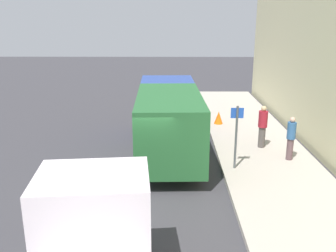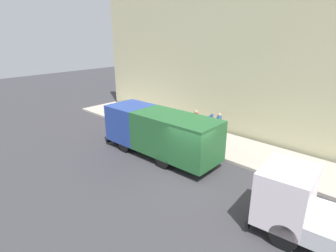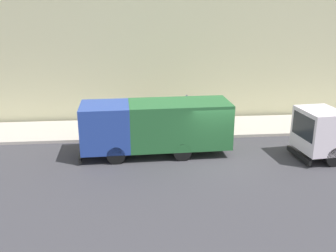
% 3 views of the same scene
% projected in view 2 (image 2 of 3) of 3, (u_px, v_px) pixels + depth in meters
% --- Properties ---
extents(ground, '(80.00, 80.00, 0.00)m').
position_uv_depth(ground, '(186.00, 180.00, 13.44)').
color(ground, '#3A393D').
extents(sidewalk, '(3.66, 30.00, 0.16)m').
position_uv_depth(sidewalk, '(237.00, 149.00, 16.73)').
color(sidewalk, '#B5AA9E').
rests_on(sidewalk, ground).
extents(building_facade, '(0.50, 30.00, 9.96)m').
position_uv_depth(building_facade, '(263.00, 65.00, 16.72)').
color(building_facade, beige).
rests_on(building_facade, ground).
extents(large_utility_truck, '(2.54, 7.43, 2.64)m').
position_uv_depth(large_utility_truck, '(160.00, 131.00, 15.58)').
color(large_utility_truck, '#27439A').
rests_on(large_utility_truck, ground).
extents(small_flatbed_truck, '(2.69, 5.63, 2.47)m').
position_uv_depth(small_flatbed_truck, '(318.00, 214.00, 9.12)').
color(small_flatbed_truck, white).
rests_on(small_flatbed_truck, ground).
extents(pedestrian_walking, '(0.52, 0.52, 1.74)m').
position_uv_depth(pedestrian_walking, '(196.00, 122.00, 18.57)').
color(pedestrian_walking, '#514A48').
rests_on(pedestrian_walking, sidewalk).
extents(pedestrian_standing, '(0.45, 0.45, 1.65)m').
position_uv_depth(pedestrian_standing, '(219.00, 124.00, 18.19)').
color(pedestrian_standing, brown).
rests_on(pedestrian_standing, sidewalk).
extents(traffic_cone_orange, '(0.44, 0.44, 0.62)m').
position_uv_depth(traffic_cone_orange, '(147.00, 124.00, 20.09)').
color(traffic_cone_orange, orange).
rests_on(traffic_cone_orange, sidewalk).
extents(street_sign_post, '(0.44, 0.08, 2.26)m').
position_uv_depth(street_sign_post, '(211.00, 129.00, 15.99)').
color(street_sign_post, '#4C5156').
rests_on(street_sign_post, sidewalk).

